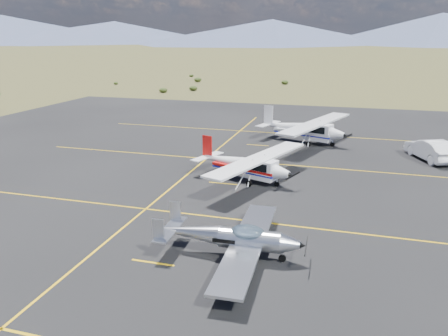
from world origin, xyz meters
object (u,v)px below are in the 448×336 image
at_px(aircraft_low_wing, 233,238).
at_px(sedan, 431,150).
at_px(aircraft_cessna, 245,163).
at_px(aircraft_plain, 304,128).

height_order(aircraft_low_wing, sedan, aircraft_low_wing).
relative_size(aircraft_low_wing, aircraft_cessna, 0.85).
xyz_separation_m(aircraft_low_wing, aircraft_cessna, (-1.99, 10.59, 0.27)).
bearing_deg(aircraft_low_wing, aircraft_cessna, 98.55).
xyz_separation_m(aircraft_low_wing, aircraft_plain, (0.61, 22.65, 0.45)).
bearing_deg(aircraft_plain, aircraft_cessna, -82.79).
height_order(aircraft_plain, sedan, aircraft_plain).
relative_size(aircraft_cessna, aircraft_plain, 0.87).
xyz_separation_m(aircraft_low_wing, sedan, (10.88, 19.52, -0.07)).
xyz_separation_m(aircraft_cessna, aircraft_plain, (2.60, 12.06, 0.18)).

